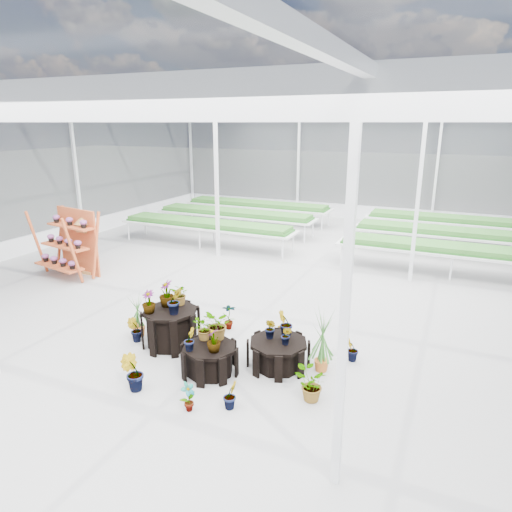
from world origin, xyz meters
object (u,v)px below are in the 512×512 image
at_px(plinth_low, 278,354).
at_px(shelf_rack, 66,244).
at_px(plinth_mid, 210,359).
at_px(plinth_tall, 171,327).
at_px(bird_table, 87,244).

xyz_separation_m(plinth_low, shelf_rack, (-7.26, 2.23, 0.69)).
bearing_deg(plinth_mid, plinth_tall, 153.43).
xyz_separation_m(plinth_tall, plinth_mid, (1.20, -0.60, -0.12)).
bearing_deg(plinth_tall, plinth_low, 2.60).
relative_size(plinth_mid, shelf_rack, 0.52).
bearing_deg(bird_table, plinth_mid, -49.06).
xyz_separation_m(plinth_mid, shelf_rack, (-6.26, 2.93, 0.68)).
distance_m(plinth_tall, shelf_rack, 5.60).
distance_m(plinth_mid, shelf_rack, 6.94).
xyz_separation_m(plinth_tall, shelf_rack, (-5.06, 2.33, 0.57)).
bearing_deg(plinth_mid, bird_table, 150.44).
height_order(plinth_tall, shelf_rack, shelf_rack).
bearing_deg(bird_table, shelf_rack, -152.41).
height_order(plinth_mid, plinth_low, plinth_mid).
distance_m(plinth_low, bird_table, 7.40).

